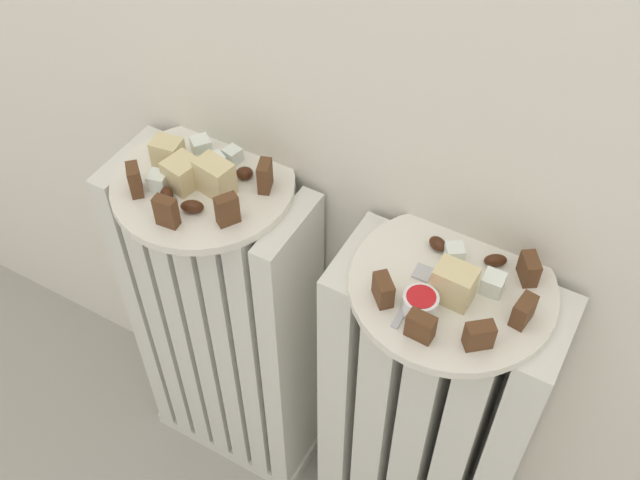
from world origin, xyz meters
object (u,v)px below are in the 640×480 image
object	(u,v)px
radiator_left	(227,334)
jam_bowl_right	(420,303)
radiator_right	(423,429)
plate_right	(452,287)
fork	(413,290)
plate_left	(203,184)

from	to	relation	value
radiator_left	jam_bowl_right	world-z (taller)	jam_bowl_right
radiator_right	plate_right	world-z (taller)	plate_right
radiator_left	plate_right	world-z (taller)	plate_right
radiator_left	plate_right	xyz separation A→B (m)	(0.34, 0.00, 0.33)
plate_right	fork	world-z (taller)	fork
plate_left	plate_right	bearing A→B (deg)	0.00
radiator_left	radiator_right	bearing A→B (deg)	-0.00
plate_right	jam_bowl_right	xyz separation A→B (m)	(-0.02, -0.05, 0.02)
radiator_left	jam_bowl_right	xyz separation A→B (m)	(0.32, -0.05, 0.35)
plate_left	jam_bowl_right	xyz separation A→B (m)	(0.32, -0.05, 0.02)
jam_bowl_right	fork	size ratio (longest dim) A/B	0.40
radiator_right	fork	size ratio (longest dim) A/B	6.64
fork	radiator_left	bearing A→B (deg)	174.02
radiator_left	plate_left	size ratio (longest dim) A/B	2.72
radiator_left	fork	xyz separation A→B (m)	(0.31, -0.03, 0.34)
radiator_left	plate_left	distance (m)	0.33
plate_right	jam_bowl_right	bearing A→B (deg)	-107.65
plate_left	jam_bowl_right	size ratio (longest dim) A/B	6.04
plate_left	plate_right	world-z (taller)	same
fork	jam_bowl_right	bearing A→B (deg)	-53.24
plate_right	fork	size ratio (longest dim) A/B	2.44
plate_left	fork	bearing A→B (deg)	-5.98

